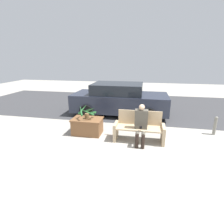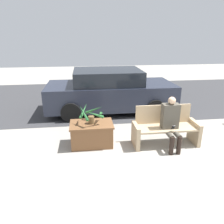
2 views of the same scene
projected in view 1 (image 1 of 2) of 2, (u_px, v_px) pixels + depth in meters
name	position (u px, v px, depth m)	size (l,w,h in m)	color
ground_plane	(147.00, 156.00, 4.69)	(30.00, 30.00, 0.00)	#9E998E
road_surface	(147.00, 106.00, 9.67)	(20.00, 6.00, 0.01)	#38383A
bench	(139.00, 128.00, 5.52)	(1.57, 0.58, 0.93)	tan
person_seated	(141.00, 123.00, 5.26)	(0.39, 0.60, 1.22)	#4C473D
planter_box	(87.00, 126.00, 6.03)	(1.02, 0.68, 0.56)	brown
potted_plant	(87.00, 112.00, 5.88)	(0.59, 0.61, 0.46)	brown
parked_car	(119.00, 99.00, 8.06)	(4.28, 1.98, 1.44)	#232838
bollard_post	(215.00, 125.00, 5.94)	(0.11, 0.11, 0.66)	slate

